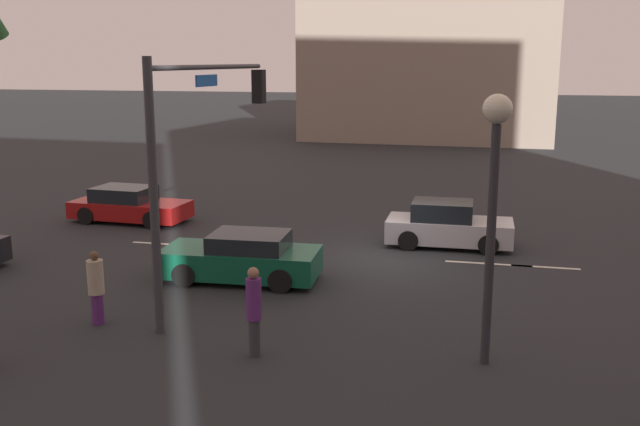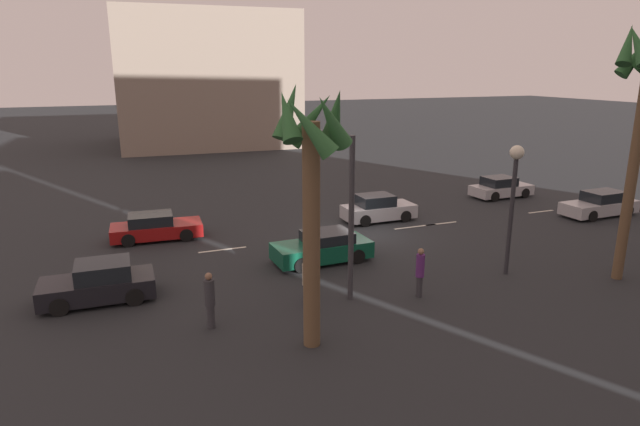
{
  "view_description": "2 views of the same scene",
  "coord_description": "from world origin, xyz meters",
  "px_view_note": "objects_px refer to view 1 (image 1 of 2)",
  "views": [
    {
      "loc": [
        -2.53,
        21.01,
        5.93
      ],
      "look_at": [
        2.17,
        0.47,
        1.41
      ],
      "focal_mm": 40.05,
      "sensor_mm": 36.0,
      "label": 1
    },
    {
      "loc": [
        12.08,
        24.0,
        8.24
      ],
      "look_at": [
        2.61,
        -0.07,
        1.28
      ],
      "focal_mm": 30.38,
      "sensor_mm": 36.0,
      "label": 2
    }
  ],
  "objects_px": {
    "pedestrian_2": "(96,286)",
    "traffic_signal": "(199,136)",
    "streetlamp": "(494,175)",
    "building_2": "(435,47)",
    "pedestrian_1": "(254,309)",
    "car_4": "(129,206)",
    "car_2": "(243,258)",
    "car_1": "(448,226)"
  },
  "relations": [
    {
      "from": "pedestrian_2",
      "to": "traffic_signal",
      "type": "bearing_deg",
      "value": -131.48
    },
    {
      "from": "streetlamp",
      "to": "building_2",
      "type": "xyz_separation_m",
      "value": [
        4.34,
        -45.1,
        3.15
      ]
    },
    {
      "from": "pedestrian_2",
      "to": "building_2",
      "type": "height_order",
      "value": "building_2"
    },
    {
      "from": "traffic_signal",
      "to": "pedestrian_1",
      "type": "height_order",
      "value": "traffic_signal"
    },
    {
      "from": "car_4",
      "to": "building_2",
      "type": "xyz_separation_m",
      "value": [
        -8.71,
        -34.95,
        6.34
      ]
    },
    {
      "from": "traffic_signal",
      "to": "building_2",
      "type": "height_order",
      "value": "building_2"
    },
    {
      "from": "car_2",
      "to": "pedestrian_1",
      "type": "distance_m",
      "value": 5.23
    },
    {
      "from": "car_4",
      "to": "pedestrian_2",
      "type": "distance_m",
      "value": 10.84
    },
    {
      "from": "car_2",
      "to": "pedestrian_1",
      "type": "height_order",
      "value": "pedestrian_1"
    },
    {
      "from": "streetlamp",
      "to": "pedestrian_1",
      "type": "xyz_separation_m",
      "value": [
        4.59,
        0.7,
        -2.79
      ]
    },
    {
      "from": "car_1",
      "to": "traffic_signal",
      "type": "relative_size",
      "value": 0.63
    },
    {
      "from": "car_1",
      "to": "traffic_signal",
      "type": "distance_m",
      "value": 9.54
    },
    {
      "from": "car_4",
      "to": "building_2",
      "type": "height_order",
      "value": "building_2"
    },
    {
      "from": "car_1",
      "to": "car_4",
      "type": "xyz_separation_m",
      "value": [
        11.82,
        -1.02,
        -0.07
      ]
    },
    {
      "from": "streetlamp",
      "to": "pedestrian_2",
      "type": "relative_size",
      "value": 3.09
    },
    {
      "from": "car_4",
      "to": "streetlamp",
      "type": "distance_m",
      "value": 16.84
    },
    {
      "from": "building_2",
      "to": "traffic_signal",
      "type": "bearing_deg",
      "value": 88.76
    },
    {
      "from": "pedestrian_1",
      "to": "building_2",
      "type": "bearing_deg",
      "value": -90.32
    },
    {
      "from": "car_2",
      "to": "car_4",
      "type": "bearing_deg",
      "value": -42.56
    },
    {
      "from": "car_1",
      "to": "pedestrian_2",
      "type": "relative_size",
      "value": 2.32
    },
    {
      "from": "building_2",
      "to": "pedestrian_2",
      "type": "bearing_deg",
      "value": 86.63
    },
    {
      "from": "car_2",
      "to": "car_4",
      "type": "relative_size",
      "value": 0.98
    },
    {
      "from": "traffic_signal",
      "to": "streetlamp",
      "type": "relative_size",
      "value": 1.19
    },
    {
      "from": "car_4",
      "to": "streetlamp",
      "type": "bearing_deg",
      "value": 142.12
    },
    {
      "from": "car_1",
      "to": "pedestrian_1",
      "type": "distance_m",
      "value": 10.4
    },
    {
      "from": "car_4",
      "to": "pedestrian_2",
      "type": "height_order",
      "value": "pedestrian_2"
    },
    {
      "from": "traffic_signal",
      "to": "pedestrian_1",
      "type": "distance_m",
      "value": 4.89
    },
    {
      "from": "streetlamp",
      "to": "building_2",
      "type": "relative_size",
      "value": 0.29
    },
    {
      "from": "pedestrian_1",
      "to": "streetlamp",
      "type": "bearing_deg",
      "value": -171.3
    },
    {
      "from": "car_1",
      "to": "traffic_signal",
      "type": "bearing_deg",
      "value": 50.57
    },
    {
      "from": "car_1",
      "to": "streetlamp",
      "type": "relative_size",
      "value": 0.75
    },
    {
      "from": "pedestrian_1",
      "to": "pedestrian_2",
      "type": "bearing_deg",
      "value": -13.01
    },
    {
      "from": "traffic_signal",
      "to": "pedestrian_2",
      "type": "distance_m",
      "value": 4.24
    },
    {
      "from": "car_1",
      "to": "car_4",
      "type": "distance_m",
      "value": 11.87
    },
    {
      "from": "traffic_signal",
      "to": "pedestrian_1",
      "type": "relative_size",
      "value": 3.35
    },
    {
      "from": "pedestrian_1",
      "to": "car_2",
      "type": "bearing_deg",
      "value": -68.4
    },
    {
      "from": "car_2",
      "to": "building_2",
      "type": "xyz_separation_m",
      "value": [
        -2.17,
        -40.95,
        6.32
      ]
    },
    {
      "from": "streetlamp",
      "to": "pedestrian_1",
      "type": "bearing_deg",
      "value": 8.7
    },
    {
      "from": "car_2",
      "to": "pedestrian_1",
      "type": "bearing_deg",
      "value": 111.6
    },
    {
      "from": "traffic_signal",
      "to": "car_2",
      "type": "bearing_deg",
      "value": -100.77
    },
    {
      "from": "car_2",
      "to": "streetlamp",
      "type": "bearing_deg",
      "value": 147.5
    },
    {
      "from": "pedestrian_1",
      "to": "pedestrian_2",
      "type": "distance_m",
      "value": 4.18
    }
  ]
}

